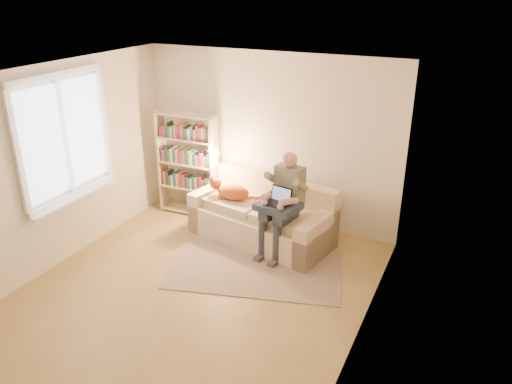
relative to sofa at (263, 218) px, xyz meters
The scene contains 14 objects.
floor 1.66m from the sofa, 96.42° to the right, with size 4.50×4.50×0.00m, color olive.
ceiling 2.81m from the sofa, 96.42° to the right, with size 4.00×4.50×0.02m, color white.
wall_left 2.89m from the sofa, 143.40° to the right, with size 0.02×4.50×2.60m, color silver.
wall_right 2.63m from the sofa, 41.73° to the right, with size 0.02×4.50×2.60m, color silver.
wall_back 1.18m from the sofa, 106.17° to the left, with size 4.00×0.02×2.60m, color silver.
wall_front 4.00m from the sofa, 92.70° to the right, with size 4.00×0.02×2.60m, color silver.
window 2.77m from the sofa, 146.29° to the right, with size 0.12×1.52×1.69m.
sofa is the anchor object (origin of this frame).
person 0.69m from the sofa, 30.04° to the right, with size 0.49×0.67×1.43m.
cat 0.63m from the sofa, behind, with size 0.78×0.36×0.28m.
blanket 0.67m from the sofa, 44.37° to the right, with size 0.54×0.44×0.09m, color #232E3E.
laptop 0.73m from the sofa, 43.38° to the right, with size 0.35×0.30×0.27m.
bookshelf 1.57m from the sofa, 168.93° to the left, with size 1.10×0.30×1.66m.
rug 0.94m from the sofa, 71.23° to the right, with size 2.22×1.31×0.01m, color gray.
Camera 1 is at (2.86, -4.31, 3.50)m, focal length 35.00 mm.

